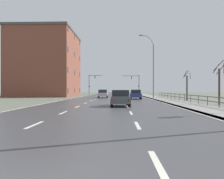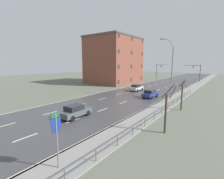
# 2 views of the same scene
# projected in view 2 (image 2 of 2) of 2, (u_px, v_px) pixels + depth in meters

# --- Properties ---
(ground_plane) EXTENTS (160.00, 160.00, 0.12)m
(ground_plane) POSITION_uv_depth(u_px,v_px,m) (154.00, 88.00, 43.56)
(ground_plane) COLOR #5B6051
(road_asphalt_strip) EXTENTS (14.00, 120.00, 0.03)m
(road_asphalt_strip) POSITION_uv_depth(u_px,v_px,m) (168.00, 83.00, 53.04)
(road_asphalt_strip) COLOR #3D3D3F
(road_asphalt_strip) RESTS_ON ground
(sidewalk_right) EXTENTS (3.00, 120.00, 0.12)m
(sidewalk_right) POSITION_uv_depth(u_px,v_px,m) (196.00, 85.00, 48.07)
(sidewalk_right) COLOR gray
(sidewalk_right) RESTS_ON ground
(guardrail) EXTENTS (0.07, 37.72, 1.00)m
(guardrail) POSITION_uv_depth(u_px,v_px,m) (158.00, 112.00, 19.57)
(guardrail) COLOR #515459
(guardrail) RESTS_ON ground
(street_lamp_midground) EXTENTS (2.63, 0.24, 11.24)m
(street_lamp_midground) POSITION_uv_depth(u_px,v_px,m) (171.00, 69.00, 30.02)
(street_lamp_midground) COLOR slate
(street_lamp_midground) RESTS_ON ground
(highway_sign) EXTENTS (0.09, 0.68, 3.67)m
(highway_sign) POSITION_uv_depth(u_px,v_px,m) (57.00, 134.00, 9.72)
(highway_sign) COLOR slate
(highway_sign) RESTS_ON ground
(traffic_signal_right) EXTENTS (5.29, 0.36, 6.13)m
(traffic_signal_right) POSITION_uv_depth(u_px,v_px,m) (197.00, 71.00, 55.80)
(traffic_signal_right) COLOR #38383A
(traffic_signal_right) RESTS_ON ground
(traffic_signal_left) EXTENTS (4.28, 0.36, 6.26)m
(traffic_signal_left) POSITION_uv_depth(u_px,v_px,m) (158.00, 70.00, 64.31)
(traffic_signal_left) COLOR #38383A
(traffic_signal_left) RESTS_ON ground
(car_far_left) EXTENTS (1.90, 4.13, 1.57)m
(car_far_left) POSITION_uv_depth(u_px,v_px,m) (150.00, 94.00, 31.00)
(car_far_left) COLOR navy
(car_far_left) RESTS_ON ground
(car_near_right) EXTENTS (1.88, 4.12, 1.57)m
(car_near_right) POSITION_uv_depth(u_px,v_px,m) (136.00, 88.00, 38.65)
(car_near_right) COLOR #B7B7BC
(car_near_right) RESTS_ON ground
(car_mid_centre) EXTENTS (1.95, 4.16, 1.57)m
(car_mid_centre) POSITION_uv_depth(u_px,v_px,m) (75.00, 111.00, 19.65)
(car_mid_centre) COLOR #474C51
(car_mid_centre) RESTS_ON ground
(brick_building) EXTENTS (13.69, 17.06, 15.20)m
(brick_building) POSITION_uv_depth(u_px,v_px,m) (114.00, 60.00, 54.06)
(brick_building) COLOR brown
(brick_building) RESTS_ON ground
(bare_tree_near) EXTENTS (1.40, 0.98, 4.74)m
(bare_tree_near) POSITION_uv_depth(u_px,v_px,m) (166.00, 111.00, 15.04)
(bare_tree_near) COLOR #423328
(bare_tree_near) RESTS_ON ground
(bare_tree_mid) EXTENTS (1.12, 1.17, 4.38)m
(bare_tree_mid) POSITION_uv_depth(u_px,v_px,m) (182.00, 96.00, 22.55)
(bare_tree_mid) COLOR #423328
(bare_tree_mid) RESTS_ON ground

